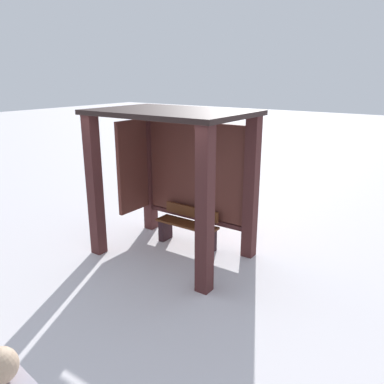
# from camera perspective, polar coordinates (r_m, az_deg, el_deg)

# --- Properties ---
(ground_plane) EXTENTS (60.00, 60.00, 0.00)m
(ground_plane) POSITION_cam_1_polar(r_m,az_deg,el_deg) (7.13, -2.80, -9.07)
(ground_plane) COLOR silver
(bus_shelter) EXTENTS (2.61, 1.76, 2.58)m
(bus_shelter) POSITION_cam_1_polar(r_m,az_deg,el_deg) (6.79, -2.65, 4.76)
(bus_shelter) COLOR #462221
(bus_shelter) RESTS_ON ground
(bench_left_inside) EXTENTS (1.24, 0.35, 0.74)m
(bench_left_inside) POSITION_cam_1_polar(r_m,az_deg,el_deg) (7.32, -0.66, -5.33)
(bench_left_inside) COLOR #572C15
(bench_left_inside) RESTS_ON ground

